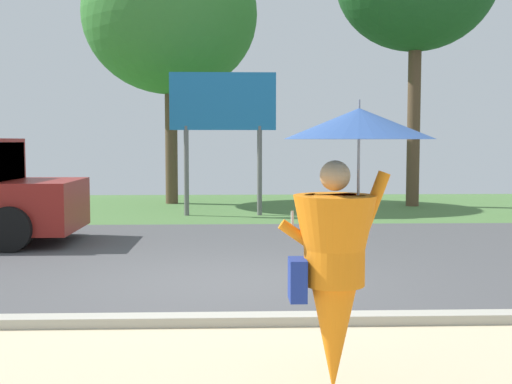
# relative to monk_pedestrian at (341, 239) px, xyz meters

# --- Properties ---
(ground_plane) EXTENTS (40.00, 22.00, 0.20)m
(ground_plane) POSITION_rel_monk_pedestrian_xyz_m (-0.83, 6.77, -1.18)
(ground_plane) COLOR #4C4C4F
(monk_pedestrian) EXTENTS (1.11, 1.08, 2.13)m
(monk_pedestrian) POSITION_rel_monk_pedestrian_xyz_m (0.00, 0.00, 0.00)
(monk_pedestrian) COLOR orange
(monk_pedestrian) RESTS_ON ground_plane
(roadside_billboard) EXTENTS (2.60, 0.12, 3.50)m
(roadside_billboard) POSITION_rel_monk_pedestrian_xyz_m (-1.00, 11.60, 1.41)
(roadside_billboard) COLOR slate
(roadside_billboard) RESTS_ON ground_plane
(tree_left_far) EXTENTS (5.02, 5.02, 7.75)m
(tree_left_far) POSITION_rel_monk_pedestrian_xyz_m (-2.56, 14.77, 4.32)
(tree_left_far) COLOR brown
(tree_left_far) RESTS_ON ground_plane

